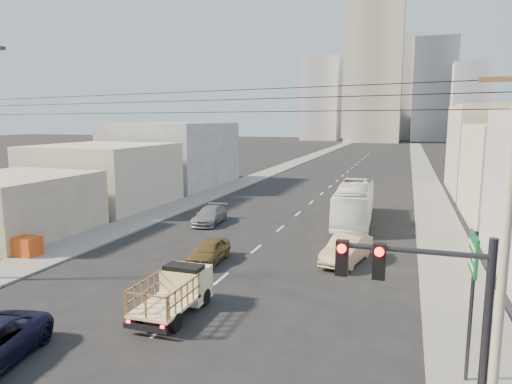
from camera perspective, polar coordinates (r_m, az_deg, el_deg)
The scene contains 23 objects.
ground at distance 18.20m, azimuth -14.73°, elevation -18.60°, with size 420.00×420.00×0.00m, color black.
sidewalk_left at distance 86.36m, azimuth 4.28°, elevation 3.44°, with size 3.50×180.00×0.12m, color slate.
sidewalk_right at distance 83.86m, azimuth 20.07°, elevation 2.76°, with size 3.50×180.00×0.12m, color slate.
lane_dashes at distance 67.54m, azimuth 10.46°, elevation 1.73°, with size 0.15×104.00×0.01m.
flatbed_pickup at distance 20.52m, azimuth -10.09°, elevation -11.84°, with size 1.95×4.41×1.90m.
city_bus at distance 38.34m, azimuth 12.20°, elevation -1.34°, with size 2.70×11.54×3.21m, color white.
sedan_brown at distance 27.29m, azimuth -5.91°, elevation -7.35°, with size 1.63×4.05×1.38m, color brown.
sedan_tan at distance 27.68m, azimuth 11.27°, elevation -7.00°, with size 1.70×4.88×1.61m, color tan.
sedan_grey at distance 37.30m, azimuth -5.81°, elevation -2.91°, with size 1.92×4.73×1.37m, color slate.
traffic_signal at distance 10.80m, azimuth 21.29°, elevation -14.87°, with size 3.23×0.35×6.00m.
green_sign at distance 15.74m, azimuth 25.45°, elevation -8.89°, with size 0.18×1.60×5.00m.
utility_pole at distance 13.03m, azimuth 28.68°, elevation -6.14°, with size 1.80×0.24×10.00m.
overhead_wires at distance 17.45m, azimuth -13.20°, elevation 10.81°, with size 23.01×5.02×0.72m.
crate_stack at distance 31.61m, azimuth -26.94°, elevation -6.02°, with size 1.80×1.20×1.14m.
bldg_right_far at distance 58.54m, azimuth 29.14°, elevation 4.57°, with size 12.00×16.00×10.00m, color tan.
bldg_left_near at distance 37.62m, azimuth -28.09°, elevation -1.49°, with size 9.00×10.00×4.40m, color tan.
bldg_left_mid at distance 47.06m, azimuth -18.46°, elevation 1.99°, with size 11.00×12.00×6.00m, color #B4A991.
bldg_left_far at distance 59.84m, azimuth -10.29°, elevation 4.67°, with size 12.00×16.00×8.00m, color gray.
high_rise_tower at distance 185.15m, azimuth 14.66°, elevation 15.40°, with size 20.00×20.00×60.00m, color tan.
midrise_ne at distance 198.95m, azimuth 21.31°, elevation 11.73°, with size 16.00×16.00×40.00m, color #989AA1.
midrise_nw at distance 196.75m, azimuth 8.18°, elevation 11.40°, with size 15.00×15.00×34.00m, color #989AA1.
midrise_back at distance 213.87m, azimuth 17.86°, elevation 12.21°, with size 18.00×18.00×44.00m, color gray.
midrise_east at distance 179.72m, azimuth 25.39°, elevation 9.92°, with size 14.00×14.00×28.00m, color #989AA1.
Camera 1 is at (9.05, -13.41, 8.33)m, focal length 32.00 mm.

